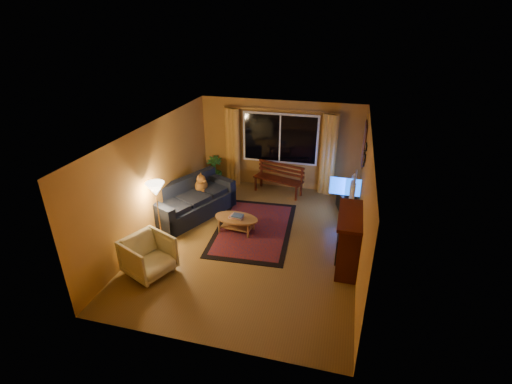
% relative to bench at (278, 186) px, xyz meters
% --- Properties ---
extents(floor, '(4.50, 6.00, 0.02)m').
position_rel_bench_xyz_m(floor, '(-0.07, -2.50, -0.22)').
color(floor, brown).
rests_on(floor, ground).
extents(ceiling, '(4.50, 6.00, 0.02)m').
position_rel_bench_xyz_m(ceiling, '(-0.07, -2.50, 2.30)').
color(ceiling, white).
rests_on(ceiling, ground).
extents(wall_back, '(4.50, 0.02, 2.50)m').
position_rel_bench_xyz_m(wall_back, '(-0.07, 0.51, 1.04)').
color(wall_back, '#B47C33').
rests_on(wall_back, ground).
extents(wall_left, '(0.02, 6.00, 2.50)m').
position_rel_bench_xyz_m(wall_left, '(-2.33, -2.50, 1.04)').
color(wall_left, '#B47C33').
rests_on(wall_left, ground).
extents(wall_right, '(0.02, 6.00, 2.50)m').
position_rel_bench_xyz_m(wall_right, '(2.19, -2.50, 1.04)').
color(wall_right, '#B47C33').
rests_on(wall_right, ground).
extents(window, '(2.00, 0.02, 1.30)m').
position_rel_bench_xyz_m(window, '(-0.07, 0.44, 1.24)').
color(window, black).
rests_on(window, wall_back).
extents(curtain_rod, '(3.20, 0.03, 0.03)m').
position_rel_bench_xyz_m(curtain_rod, '(-0.07, 0.40, 2.04)').
color(curtain_rod, '#BF8C3F').
rests_on(curtain_rod, wall_back).
extents(curtain_left, '(0.36, 0.36, 2.24)m').
position_rel_bench_xyz_m(curtain_left, '(-1.42, 0.38, 0.91)').
color(curtain_left, gold).
rests_on(curtain_left, ground).
extents(curtain_right, '(0.36, 0.36, 2.24)m').
position_rel_bench_xyz_m(curtain_right, '(1.28, 0.38, 0.91)').
color(curtain_right, gold).
rests_on(curtain_right, ground).
extents(bench, '(1.45, 0.77, 0.42)m').
position_rel_bench_xyz_m(bench, '(0.00, 0.00, 0.00)').
color(bench, '#3D1208').
rests_on(bench, ground).
extents(potted_plant, '(0.53, 0.53, 0.81)m').
position_rel_bench_xyz_m(potted_plant, '(-1.97, 0.25, 0.20)').
color(potted_plant, '#235B1E').
rests_on(potted_plant, ground).
extents(sofa, '(1.76, 2.36, 0.88)m').
position_rel_bench_xyz_m(sofa, '(-1.80, -1.78, 0.23)').
color(sofa, black).
rests_on(sofa, ground).
extents(dog, '(0.39, 0.48, 0.46)m').
position_rel_bench_xyz_m(dog, '(-1.75, -1.29, 0.45)').
color(dog, '#A26324').
rests_on(dog, sofa).
extents(armchair, '(1.02, 1.05, 0.84)m').
position_rel_bench_xyz_m(armchair, '(-1.71, -4.10, 0.21)').
color(armchair, beige).
rests_on(armchair, ground).
extents(floor_lamp, '(0.27, 0.27, 1.36)m').
position_rel_bench_xyz_m(floor_lamp, '(-2.07, -2.95, 0.47)').
color(floor_lamp, '#BF8C3F').
rests_on(floor_lamp, ground).
extents(rug, '(1.88, 2.82, 0.02)m').
position_rel_bench_xyz_m(rug, '(-0.16, -2.04, -0.20)').
color(rug, maroon).
rests_on(rug, ground).
extents(coffee_table, '(1.12, 1.12, 0.37)m').
position_rel_bench_xyz_m(coffee_table, '(-0.52, -2.24, -0.02)').
color(coffee_table, olive).
rests_on(coffee_table, ground).
extents(tv_console, '(0.63, 1.16, 0.46)m').
position_rel_bench_xyz_m(tv_console, '(1.93, -0.75, 0.02)').
color(tv_console, black).
rests_on(tv_console, ground).
extents(television, '(0.16, 0.99, 0.57)m').
position_rel_bench_xyz_m(television, '(1.93, -0.75, 0.53)').
color(television, black).
rests_on(television, tv_console).
extents(fireplace, '(0.40, 1.20, 1.10)m').
position_rel_bench_xyz_m(fireplace, '(1.98, -2.90, 0.34)').
color(fireplace, maroon).
rests_on(fireplace, ground).
extents(mirror_cluster, '(0.06, 0.60, 0.56)m').
position_rel_bench_xyz_m(mirror_cluster, '(2.14, -1.20, 1.59)').
color(mirror_cluster, black).
rests_on(mirror_cluster, wall_right).
extents(painting, '(0.04, 0.76, 0.96)m').
position_rel_bench_xyz_m(painting, '(2.15, -0.05, 1.44)').
color(painting, '#CC651F').
rests_on(painting, wall_right).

